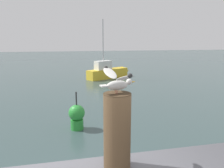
% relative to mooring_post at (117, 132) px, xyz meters
% --- Properties ---
extents(mooring_post, '(0.29, 0.29, 0.84)m').
position_rel_mooring_post_xyz_m(mooring_post, '(0.00, 0.00, 0.00)').
color(mooring_post, '#4C3823').
rests_on(mooring_post, harbor_quay).
extents(seagull, '(0.39, 0.66, 0.25)m').
position_rel_mooring_post_xyz_m(seagull, '(0.00, 0.00, 0.55)').
color(seagull, '#C67060').
rests_on(seagull, mooring_post).
extents(boat_yellow, '(4.12, 2.77, 4.59)m').
position_rel_mooring_post_xyz_m(boat_yellow, '(3.25, 15.58, -1.58)').
color(boat_yellow, yellow).
rests_on(boat_yellow, ground_plane).
extents(channel_buoy, '(0.56, 0.56, 1.33)m').
position_rel_mooring_post_xyz_m(channel_buoy, '(-0.11, 5.29, -1.61)').
color(channel_buoy, green).
rests_on(channel_buoy, ground_plane).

